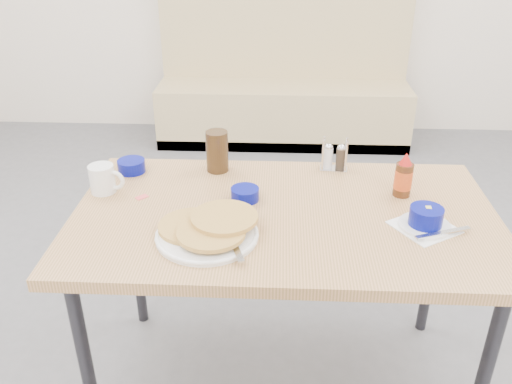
{
  "coord_description": "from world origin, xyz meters",
  "views": [
    {
      "loc": [
        -0.02,
        -1.3,
        1.66
      ],
      "look_at": [
        -0.1,
        0.28,
        0.82
      ],
      "focal_mm": 38.0,
      "sensor_mm": 36.0,
      "label": 1
    }
  ],
  "objects_px": {
    "creamer_bowl": "(131,166)",
    "condiment_caddy": "(334,159)",
    "syrup_bottle": "(403,177)",
    "coffee_mug": "(103,179)",
    "grits_setting": "(426,219)",
    "butter_bowl": "(245,194)",
    "pancake_plate": "(208,230)",
    "booth_bench": "(283,94)",
    "dining_table": "(284,228)",
    "amber_tumbler": "(217,151)"
  },
  "relations": [
    {
      "from": "dining_table",
      "to": "condiment_caddy",
      "type": "relative_size",
      "value": 11.4
    },
    {
      "from": "coffee_mug",
      "to": "grits_setting",
      "type": "xyz_separation_m",
      "value": [
        1.07,
        -0.19,
        -0.02
      ]
    },
    {
      "from": "dining_table",
      "to": "coffee_mug",
      "type": "height_order",
      "value": "coffee_mug"
    },
    {
      "from": "booth_bench",
      "to": "grits_setting",
      "type": "distance_m",
      "value": 2.68
    },
    {
      "from": "coffee_mug",
      "to": "amber_tumbler",
      "type": "relative_size",
      "value": 0.82
    },
    {
      "from": "syrup_bottle",
      "to": "creamer_bowl",
      "type": "bearing_deg",
      "value": 171.83
    },
    {
      "from": "pancake_plate",
      "to": "coffee_mug",
      "type": "height_order",
      "value": "coffee_mug"
    },
    {
      "from": "grits_setting",
      "to": "syrup_bottle",
      "type": "distance_m",
      "value": 0.22
    },
    {
      "from": "dining_table",
      "to": "butter_bowl",
      "type": "relative_size",
      "value": 14.45
    },
    {
      "from": "grits_setting",
      "to": "condiment_caddy",
      "type": "height_order",
      "value": "condiment_caddy"
    },
    {
      "from": "creamer_bowl",
      "to": "dining_table",
      "type": "bearing_deg",
      "value": -25.86
    },
    {
      "from": "dining_table",
      "to": "butter_bowl",
      "type": "bearing_deg",
      "value": 149.52
    },
    {
      "from": "dining_table",
      "to": "condiment_caddy",
      "type": "distance_m",
      "value": 0.4
    },
    {
      "from": "coffee_mug",
      "to": "creamer_bowl",
      "type": "distance_m",
      "value": 0.18
    },
    {
      "from": "syrup_bottle",
      "to": "dining_table",
      "type": "bearing_deg",
      "value": -161.04
    },
    {
      "from": "creamer_bowl",
      "to": "condiment_caddy",
      "type": "xyz_separation_m",
      "value": [
        0.77,
        0.06,
        0.02
      ]
    },
    {
      "from": "butter_bowl",
      "to": "syrup_bottle",
      "type": "height_order",
      "value": "syrup_bottle"
    },
    {
      "from": "creamer_bowl",
      "to": "syrup_bottle",
      "type": "bearing_deg",
      "value": -8.17
    },
    {
      "from": "booth_bench",
      "to": "condiment_caddy",
      "type": "xyz_separation_m",
      "value": [
        0.19,
        -2.19,
        0.45
      ]
    },
    {
      "from": "pancake_plate",
      "to": "amber_tumbler",
      "type": "xyz_separation_m",
      "value": [
        -0.02,
        0.47,
        0.06
      ]
    },
    {
      "from": "grits_setting",
      "to": "condiment_caddy",
      "type": "bearing_deg",
      "value": 121.15
    },
    {
      "from": "coffee_mug",
      "to": "condiment_caddy",
      "type": "relative_size",
      "value": 1.05
    },
    {
      "from": "booth_bench",
      "to": "dining_table",
      "type": "bearing_deg",
      "value": -90.0
    },
    {
      "from": "amber_tumbler",
      "to": "grits_setting",
      "type": "bearing_deg",
      "value": -29.07
    },
    {
      "from": "pancake_plate",
      "to": "grits_setting",
      "type": "relative_size",
      "value": 1.23
    },
    {
      "from": "condiment_caddy",
      "to": "syrup_bottle",
      "type": "relative_size",
      "value": 0.77
    },
    {
      "from": "syrup_bottle",
      "to": "booth_bench",
      "type": "bearing_deg",
      "value": 99.64
    },
    {
      "from": "dining_table",
      "to": "pancake_plate",
      "type": "distance_m",
      "value": 0.29
    },
    {
      "from": "dining_table",
      "to": "amber_tumbler",
      "type": "distance_m",
      "value": 0.43
    },
    {
      "from": "grits_setting",
      "to": "pancake_plate",
      "type": "bearing_deg",
      "value": -173.17
    },
    {
      "from": "butter_bowl",
      "to": "creamer_bowl",
      "type": "bearing_deg",
      "value": 155.64
    },
    {
      "from": "creamer_bowl",
      "to": "butter_bowl",
      "type": "bearing_deg",
      "value": -24.36
    },
    {
      "from": "booth_bench",
      "to": "butter_bowl",
      "type": "xyz_separation_m",
      "value": [
        -0.14,
        -2.45,
        0.43
      ]
    },
    {
      "from": "pancake_plate",
      "to": "amber_tumbler",
      "type": "distance_m",
      "value": 0.47
    },
    {
      "from": "creamer_bowl",
      "to": "amber_tumbler",
      "type": "height_order",
      "value": "amber_tumbler"
    },
    {
      "from": "booth_bench",
      "to": "syrup_bottle",
      "type": "distance_m",
      "value": 2.48
    },
    {
      "from": "butter_bowl",
      "to": "condiment_caddy",
      "type": "relative_size",
      "value": 0.79
    },
    {
      "from": "pancake_plate",
      "to": "grits_setting",
      "type": "distance_m",
      "value": 0.68
    },
    {
      "from": "booth_bench",
      "to": "amber_tumbler",
      "type": "distance_m",
      "value": 2.29
    },
    {
      "from": "grits_setting",
      "to": "syrup_bottle",
      "type": "relative_size",
      "value": 1.59
    },
    {
      "from": "creamer_bowl",
      "to": "butter_bowl",
      "type": "xyz_separation_m",
      "value": [
        0.44,
        -0.2,
        -0.0
      ]
    },
    {
      "from": "booth_bench",
      "to": "grits_setting",
      "type": "height_order",
      "value": "booth_bench"
    },
    {
      "from": "pancake_plate",
      "to": "amber_tumbler",
      "type": "bearing_deg",
      "value": 92.73
    },
    {
      "from": "butter_bowl",
      "to": "condiment_caddy",
      "type": "distance_m",
      "value": 0.42
    },
    {
      "from": "pancake_plate",
      "to": "coffee_mug",
      "type": "distance_m",
      "value": 0.49
    },
    {
      "from": "booth_bench",
      "to": "grits_setting",
      "type": "relative_size",
      "value": 7.48
    },
    {
      "from": "amber_tumbler",
      "to": "pancake_plate",
      "type": "bearing_deg",
      "value": -87.27
    },
    {
      "from": "dining_table",
      "to": "grits_setting",
      "type": "height_order",
      "value": "grits_setting"
    },
    {
      "from": "pancake_plate",
      "to": "coffee_mug",
      "type": "bearing_deg",
      "value": 145.8
    },
    {
      "from": "dining_table",
      "to": "amber_tumbler",
      "type": "height_order",
      "value": "amber_tumbler"
    }
  ]
}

